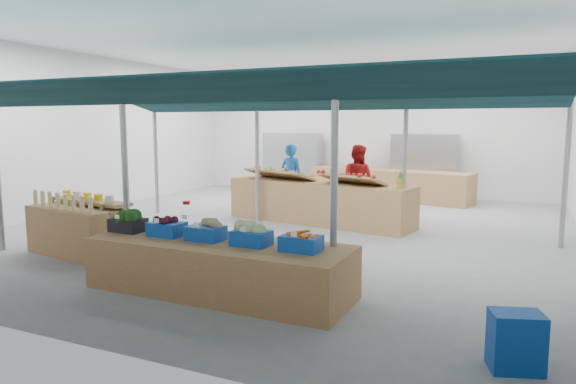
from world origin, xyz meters
The scene contains 23 objects.
floor centered at (0.00, 0.00, 0.00)m, with size 13.00×13.00×0.00m, color slate.
hall centered at (0.00, 1.44, 2.65)m, with size 13.00×13.00×13.00m.
pole_grid centered at (0.75, -1.75, 1.81)m, with size 10.00×4.60×3.00m.
awnings centered at (0.75, -1.75, 2.78)m, with size 9.50×7.08×0.30m.
back_shelving_left centered at (-2.50, 6.00, 1.00)m, with size 2.00×0.50×2.00m, color #B23F33.
back_shelving_right centered at (2.00, 6.00, 1.00)m, with size 2.00×0.50×2.00m, color #B23F33.
bottle_shelf centered at (-2.46, -3.59, 0.46)m, with size 2.05×1.44×1.14m.
veg_counter centered at (0.98, -4.42, 0.36)m, with size 3.72×1.24×0.72m, color brown.
fruit_counter centered at (0.41, 0.96, 0.49)m, with size 4.56×1.09×0.98m, color brown.
far_counter centered at (1.01, 5.45, 0.46)m, with size 5.15×1.03×0.93m, color brown.
crate_stack centered at (4.76, -5.21, 0.28)m, with size 0.47×0.33×0.57m, color #0E429F.
vendor_left centered at (-0.79, 2.06, 0.91)m, with size 0.67×0.44×1.83m, color blue.
vendor_right centered at (1.01, 2.06, 0.91)m, with size 0.89×0.69×1.83m, color maroon.
crate_broccoli centered at (-0.63, -4.40, 0.88)m, with size 0.51×0.41×0.35m.
crate_beets centered at (0.10, -4.41, 0.86)m, with size 0.51×0.41×0.29m.
crate_celeriac centered at (0.77, -4.42, 0.87)m, with size 0.51×0.41×0.31m.
crate_cabbage centered at (1.49, -4.43, 0.88)m, with size 0.51×0.41×0.35m.
crate_carrots centered at (2.22, -4.44, 0.84)m, with size 0.51×0.41×0.29m.
sparrow centered at (-0.79, -4.52, 0.97)m, with size 0.12×0.09×0.11m.
pole_ribbon centered at (-0.06, -3.71, 1.08)m, with size 0.12×0.12×0.28m.
apple_heap_yellow centered at (-0.68, 1.05, 1.14)m, with size 2.02×1.33×0.27m.
apple_heap_red centered at (1.29, 0.69, 1.14)m, with size 1.65×1.18×0.27m.
pineapple centered at (2.42, 0.48, 1.16)m, with size 0.14×0.14×0.39m.
Camera 1 is at (4.69, -10.32, 2.33)m, focal length 32.00 mm.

